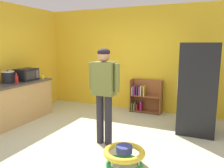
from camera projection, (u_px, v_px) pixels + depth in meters
ground_plane at (98, 142)px, 4.12m from camera, size 12.00×12.00×0.00m
back_wall at (138, 59)px, 5.98m from camera, size 5.20×0.06×2.70m
left_side_wall at (19, 60)px, 5.66m from camera, size 0.06×2.99×2.70m
kitchen_counter at (14, 103)px, 5.07m from camera, size 0.65×1.92×0.90m
refrigerator at (198, 89)px, 4.44m from camera, size 0.73×0.68×1.78m
bookshelf at (144, 98)px, 5.88m from camera, size 0.80×0.28×0.85m
standing_person at (104, 87)px, 3.89m from camera, size 0.57×0.22×1.68m
baby_walker at (124, 156)px, 3.26m from camera, size 0.60×0.60×0.32m
microwave at (26, 74)px, 5.37m from camera, size 0.37×0.48×0.28m
crock_pot at (8, 77)px, 5.01m from camera, size 0.28×0.28×0.29m
ketchup_bottle at (17, 79)px, 4.91m from camera, size 0.07×0.07×0.25m
yellow_cup at (43, 77)px, 5.56m from camera, size 0.08×0.08×0.09m
green_cup at (30, 76)px, 5.77m from camera, size 0.08×0.08×0.09m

